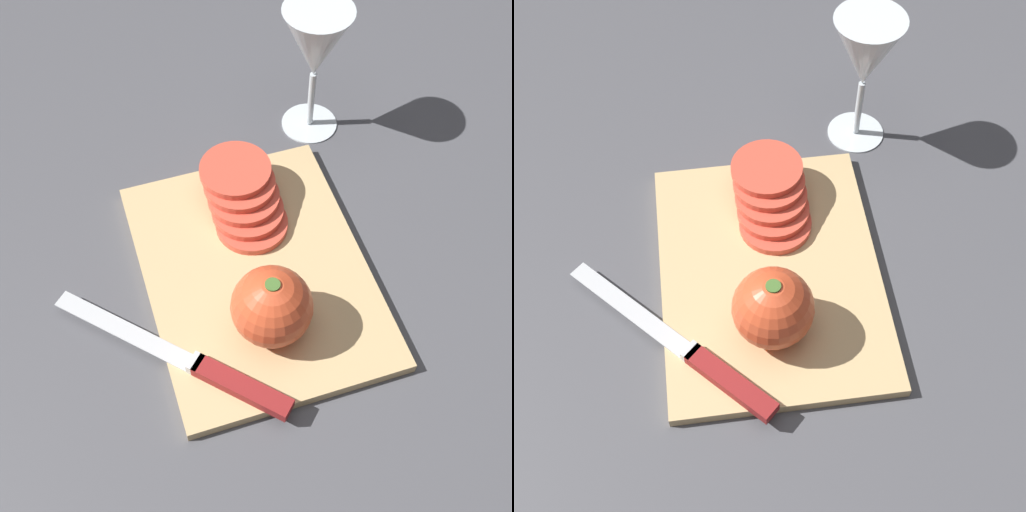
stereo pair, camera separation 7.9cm
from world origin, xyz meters
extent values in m
plane|color=#4C4C51|center=(0.00, 0.00, 0.00)|extent=(3.00, 3.00, 0.00)
cube|color=tan|center=(-0.01, -0.01, 0.01)|extent=(0.33, 0.25, 0.01)
cylinder|color=silver|center=(0.20, -0.15, 0.00)|extent=(0.07, 0.07, 0.00)
cylinder|color=silver|center=(0.20, -0.15, 0.05)|extent=(0.01, 0.01, 0.08)
cone|color=silver|center=(0.20, -0.15, 0.14)|extent=(0.09, 0.09, 0.10)
cone|color=#DBCC84|center=(0.20, -0.15, 0.10)|extent=(0.03, 0.03, 0.03)
sphere|color=#DB4C28|center=(-0.09, 0.00, 0.06)|extent=(0.09, 0.09, 0.09)
cylinder|color=#47702D|center=(-0.09, 0.00, 0.10)|extent=(0.02, 0.02, 0.01)
cube|color=silver|center=(-0.04, 0.15, 0.02)|extent=(0.14, 0.14, 0.00)
cube|color=silver|center=(-0.11, 0.09, 0.02)|extent=(0.02, 0.02, 0.01)
cube|color=maroon|center=(-0.15, 0.05, 0.02)|extent=(0.09, 0.09, 0.01)
cylinder|color=#DB4C38|center=(0.05, -0.02, 0.02)|extent=(0.09, 0.09, 0.01)
cylinder|color=#DB4C38|center=(0.06, -0.02, 0.03)|extent=(0.09, 0.09, 0.01)
cylinder|color=#DB4C38|center=(0.08, -0.02, 0.04)|extent=(0.09, 0.09, 0.01)
cylinder|color=#DB4C38|center=(0.09, -0.02, 0.05)|extent=(0.09, 0.09, 0.01)
cylinder|color=#DB4C38|center=(0.11, -0.02, 0.06)|extent=(0.09, 0.09, 0.01)
camera|label=1|loc=(-0.44, 0.13, 0.70)|focal=50.00mm
camera|label=2|loc=(-0.45, 0.05, 0.70)|focal=50.00mm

